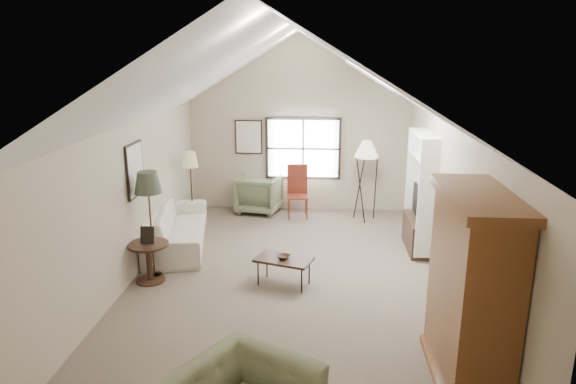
# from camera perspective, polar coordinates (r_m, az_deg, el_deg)

# --- Properties ---
(room_shell) EXTENTS (5.01, 8.01, 4.00)m
(room_shell) POSITION_cam_1_polar(r_m,az_deg,el_deg) (7.60, -0.21, 12.42)
(room_shell) COLOR #6F624F
(room_shell) RESTS_ON ground
(window) EXTENTS (1.72, 0.08, 1.42)m
(window) POSITION_cam_1_polar(r_m,az_deg,el_deg) (11.74, 1.69, 4.85)
(window) COLOR black
(window) RESTS_ON room_shell
(skylight) EXTENTS (0.80, 1.20, 0.52)m
(skylight) POSITION_cam_1_polar(r_m,az_deg,el_deg) (8.52, 9.22, 12.64)
(skylight) COLOR white
(skylight) RESTS_ON room_shell
(wall_art) EXTENTS (1.97, 3.71, 0.88)m
(wall_art) POSITION_cam_1_polar(r_m,az_deg,el_deg) (10.00, -10.22, 4.36)
(wall_art) COLOR black
(wall_art) RESTS_ON room_shell
(armoire) EXTENTS (0.60, 1.50, 2.20)m
(armoire) POSITION_cam_1_polar(r_m,az_deg,el_deg) (5.98, 19.69, -10.35)
(armoire) COLOR brown
(armoire) RESTS_ON ground
(tv_alcove) EXTENTS (0.32, 1.30, 2.10)m
(tv_alcove) POSITION_cam_1_polar(r_m,az_deg,el_deg) (9.67, 14.48, 0.21)
(tv_alcove) COLOR white
(tv_alcove) RESTS_ON ground
(media_console) EXTENTS (0.34, 1.18, 0.60)m
(media_console) POSITION_cam_1_polar(r_m,az_deg,el_deg) (9.91, 14.04, -4.54)
(media_console) COLOR #382316
(media_console) RESTS_ON ground
(tv_panel) EXTENTS (0.05, 0.90, 0.55)m
(tv_panel) POSITION_cam_1_polar(r_m,az_deg,el_deg) (9.72, 14.28, -1.10)
(tv_panel) COLOR black
(tv_panel) RESTS_ON media_console
(sofa) EXTENTS (1.47, 2.73, 0.76)m
(sofa) POSITION_cam_1_polar(r_m,az_deg,el_deg) (10.01, -12.25, -3.74)
(sofa) COLOR beige
(sofa) RESTS_ON ground
(armchair_far) EXTENTS (1.09, 1.11, 0.86)m
(armchair_far) POSITION_cam_1_polar(r_m,az_deg,el_deg) (11.80, -3.20, -0.19)
(armchair_far) COLOR #65704E
(armchair_far) RESTS_ON ground
(coffee_table) EXTENTS (0.98, 0.73, 0.45)m
(coffee_table) POSITION_cam_1_polar(r_m,az_deg,el_deg) (8.24, -0.48, -8.82)
(coffee_table) COLOR #342115
(coffee_table) RESTS_ON ground
(bowl) EXTENTS (0.26, 0.26, 0.05)m
(bowl) POSITION_cam_1_polar(r_m,az_deg,el_deg) (8.14, -0.49, -7.22)
(bowl) COLOR #381F17
(bowl) RESTS_ON coffee_table
(side_table) EXTENTS (0.76, 0.76, 0.65)m
(side_table) POSITION_cam_1_polar(r_m,az_deg,el_deg) (8.61, -15.15, -7.55)
(side_table) COLOR #342015
(side_table) RESTS_ON ground
(side_chair) EXTENTS (0.49, 0.49, 1.16)m
(side_chair) POSITION_cam_1_polar(r_m,az_deg,el_deg) (11.38, 1.08, 0.02)
(side_chair) COLOR maroon
(side_chair) RESTS_ON ground
(tripod_lamp) EXTENTS (0.67, 0.67, 1.80)m
(tripod_lamp) POSITION_cam_1_polar(r_m,az_deg,el_deg) (11.20, 8.60, 1.29)
(tripod_lamp) COLOR white
(tripod_lamp) RESTS_ON ground
(dark_lamp) EXTENTS (0.50, 0.50, 1.81)m
(dark_lamp) POSITION_cam_1_polar(r_m,az_deg,el_deg) (8.58, -14.99, -3.47)
(dark_lamp) COLOR #2B2F21
(dark_lamp) RESTS_ON ground
(tan_lamp) EXTENTS (0.38, 0.38, 1.63)m
(tan_lamp) POSITION_cam_1_polar(r_m,az_deg,el_deg) (10.99, -10.68, 0.44)
(tan_lamp) COLOR tan
(tan_lamp) RESTS_ON ground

